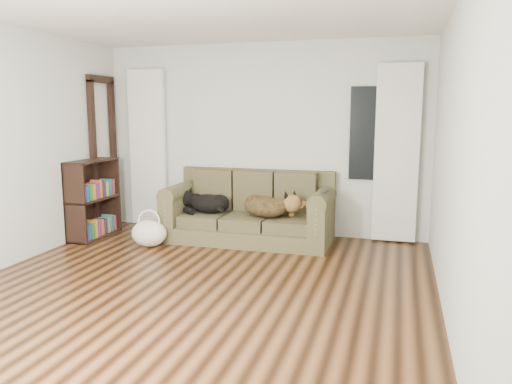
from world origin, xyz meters
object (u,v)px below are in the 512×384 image
(sofa, at_px, (248,207))
(dog_black_lab, at_px, (206,203))
(dog_shepherd, at_px, (269,206))
(bookshelf, at_px, (93,201))
(tote_bag, at_px, (149,234))

(sofa, distance_m, dog_black_lab, 0.58)
(dog_shepherd, relative_size, bookshelf, 0.62)
(sofa, height_order, tote_bag, sofa)
(tote_bag, distance_m, bookshelf, 1.02)
(dog_black_lab, relative_size, tote_bag, 1.30)
(dog_black_lab, bearing_deg, tote_bag, -116.87)
(dog_black_lab, distance_m, bookshelf, 1.53)
(dog_black_lab, height_order, dog_shepherd, dog_shepherd)
(sofa, relative_size, bookshelf, 2.05)
(dog_black_lab, bearing_deg, dog_shepherd, 12.20)
(sofa, distance_m, bookshelf, 2.10)
(dog_shepherd, distance_m, bookshelf, 2.37)
(sofa, relative_size, dog_black_lab, 3.60)
(sofa, bearing_deg, tote_bag, -150.98)
(tote_bag, relative_size, bookshelf, 0.44)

